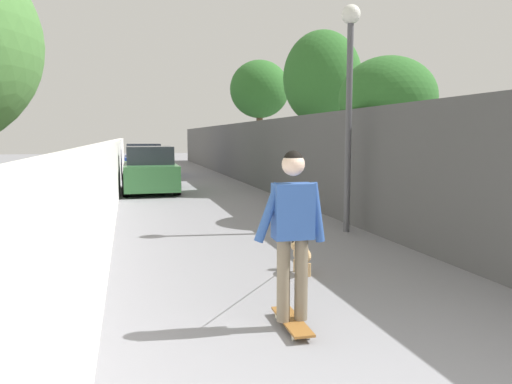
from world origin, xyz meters
name	(u,v)px	position (x,y,z in m)	size (l,w,h in m)	color
ground_plane	(194,192)	(14.00, 0.00, 0.00)	(80.00, 80.00, 0.00)	gray
wall_left	(112,172)	(12.00, 2.57, 0.87)	(48.00, 0.30, 1.74)	silver
fence_right	(285,158)	(12.00, -2.57, 1.22)	(48.00, 0.30, 2.44)	#4C4C4C
tree_right_near	(322,79)	(13.00, -4.17, 3.76)	(2.58, 2.58, 5.34)	brown
tree_right_mid	(260,90)	(19.00, -3.65, 3.93)	(2.64, 2.64, 5.25)	brown
tree_right_distant	(387,100)	(7.50, -3.45, 2.68)	(2.13, 2.13, 3.62)	#473523
lamp_post	(350,79)	(6.42, -2.02, 2.96)	(0.36, 0.36, 4.33)	#4C4C51
skateboard	(292,321)	(2.08, 0.61, 0.07)	(0.80, 0.22, 0.08)	brown
person_skateboarder	(293,222)	(2.08, 0.61, 1.05)	(0.23, 0.71, 1.66)	#726651
dog	(301,254)	(3.85, -0.13, 0.28)	(2.09, 0.87, 1.06)	tan
car_near	(150,171)	(14.55, 1.42, 0.71)	(3.90, 1.80, 1.54)	#336B38
car_far	(144,161)	(21.00, 1.42, 0.71)	(3.89, 1.80, 1.54)	navy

